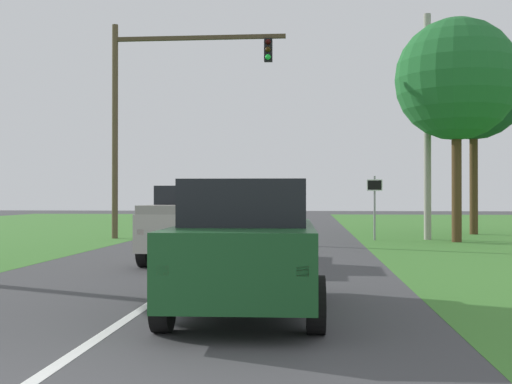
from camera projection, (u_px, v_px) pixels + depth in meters
name	position (u px, v px, depth m)	size (l,w,h in m)	color
ground_plane	(212.00, 263.00, 16.65)	(120.00, 120.00, 0.00)	#424244
red_suv_near	(247.00, 243.00, 9.54)	(2.22, 4.65, 1.92)	#194C23
pickup_truck_lead	(198.00, 223.00, 16.87)	(2.34, 5.07, 1.95)	#B7B2A8
traffic_light	(155.00, 99.00, 26.12)	(7.00, 0.40, 8.63)	brown
keep_moving_sign	(375.00, 199.00, 25.11)	(0.60, 0.09, 2.48)	gray
oak_tree_right	(456.00, 80.00, 24.17)	(4.52, 4.52, 8.31)	#4C351E
utility_pole_right	(427.00, 127.00, 25.47)	(0.28, 0.28, 8.84)	#9E998E
extra_tree_1	(473.00, 87.00, 29.10)	(4.77, 4.77, 9.00)	#4C351E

